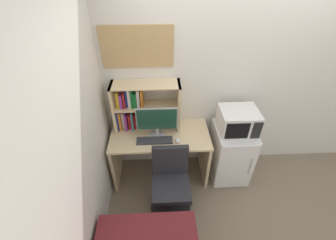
{
  "coord_description": "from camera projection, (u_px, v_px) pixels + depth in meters",
  "views": [
    {
      "loc": [
        -0.93,
        -2.46,
        2.64
      ],
      "look_at": [
        -0.83,
        -0.33,
        1.01
      ],
      "focal_mm": 24.2,
      "sensor_mm": 36.0,
      "label": 1
    }
  ],
  "objects": [
    {
      "name": "monitor",
      "position": [
        157.0,
        122.0,
        2.67
      ],
      "size": [
        0.49,
        0.22,
        0.43
      ],
      "color": "#B7B7BC",
      "rests_on": "desk"
    },
    {
      "name": "wall_left",
      "position": [
        55.0,
        207.0,
        1.46
      ],
      "size": [
        0.04,
        4.4,
        2.6
      ],
      "primitive_type": "cube",
      "color": "silver",
      "rests_on": "ground_plane"
    },
    {
      "name": "desk",
      "position": [
        160.0,
        148.0,
        2.99
      ],
      "size": [
        1.25,
        0.6,
        0.76
      ],
      "color": "beige",
      "rests_on": "ground_plane"
    },
    {
      "name": "mini_fridge",
      "position": [
        230.0,
        153.0,
        3.09
      ],
      "size": [
        0.49,
        0.57,
        0.81
      ],
      "color": "white",
      "rests_on": "ground_plane"
    },
    {
      "name": "wall_back",
      "position": [
        265.0,
        82.0,
        2.83
      ],
      "size": [
        6.4,
        0.04,
        2.6
      ],
      "primitive_type": "cube",
      "color": "silver",
      "rests_on": "ground_plane"
    },
    {
      "name": "computer_mouse",
      "position": [
        178.0,
        140.0,
        2.73
      ],
      "size": [
        0.06,
        0.09,
        0.04
      ],
      "primitive_type": "ellipsoid",
      "color": "silver",
      "rests_on": "desk"
    },
    {
      "name": "desk_chair",
      "position": [
        171.0,
        186.0,
        2.68
      ],
      "size": [
        0.5,
        0.5,
        0.89
      ],
      "color": "black",
      "rests_on": "ground_plane"
    },
    {
      "name": "wall_corkboard",
      "position": [
        137.0,
        47.0,
        2.45
      ],
      "size": [
        0.79,
        0.02,
        0.46
      ],
      "primitive_type": "cube",
      "color": "tan"
    },
    {
      "name": "keyboard",
      "position": [
        155.0,
        141.0,
        2.74
      ],
      "size": [
        0.44,
        0.13,
        0.02
      ],
      "primitive_type": "cube",
      "color": "#333338",
      "rests_on": "desk"
    },
    {
      "name": "microwave",
      "position": [
        238.0,
        121.0,
        2.76
      ],
      "size": [
        0.45,
        0.39,
        0.29
      ],
      "color": "silver",
      "rests_on": "mini_fridge"
    },
    {
      "name": "hutch_bookshelf",
      "position": [
        136.0,
        106.0,
        2.79
      ],
      "size": [
        0.82,
        0.26,
        0.63
      ],
      "color": "beige",
      "rests_on": "desk"
    }
  ]
}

